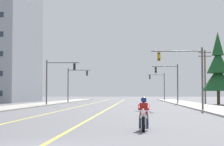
# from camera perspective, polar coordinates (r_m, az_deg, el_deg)

# --- Properties ---
(lane_stripe_center) EXTENTS (0.16, 100.00, 0.01)m
(lane_stripe_center) POSITION_cam_1_polar(r_m,az_deg,el_deg) (56.08, 0.44, -4.68)
(lane_stripe_center) COLOR yellow
(lane_stripe_center) RESTS_ON ground
(lane_stripe_left) EXTENTS (0.16, 100.00, 0.01)m
(lane_stripe_left) POSITION_cam_1_polar(r_m,az_deg,el_deg) (56.44, -3.79, -4.67)
(lane_stripe_left) COLOR yellow
(lane_stripe_left) RESTS_ON ground
(sidewalk_kerb_right) EXTENTS (4.40, 110.00, 0.14)m
(sidewalk_kerb_right) POSITION_cam_1_polar(r_m,az_deg,el_deg) (51.65, 12.49, -4.68)
(sidewalk_kerb_right) COLOR #9E998E
(sidewalk_kerb_right) RESTS_ON ground
(sidewalk_kerb_left) EXTENTS (4.40, 110.00, 0.14)m
(sidewalk_kerb_left) POSITION_cam_1_polar(r_m,az_deg,el_deg) (52.84, -11.81, -4.65)
(sidewalk_kerb_left) COLOR #9E998E
(sidewalk_kerb_left) RESTS_ON ground
(motorcycle_with_rider) EXTENTS (0.70, 2.19, 1.46)m
(motorcycle_with_rider) POSITION_cam_1_polar(r_m,az_deg,el_deg) (17.39, 4.66, -6.40)
(motorcycle_with_rider) COLOR black
(motorcycle_with_rider) RESTS_ON ground
(traffic_signal_near_right) EXTENTS (5.13, 0.46, 6.20)m
(traffic_signal_near_right) POSITION_cam_1_polar(r_m,az_deg,el_deg) (39.34, 10.96, 0.66)
(traffic_signal_near_right) COLOR #47474C
(traffic_signal_near_right) RESTS_ON ground
(traffic_signal_near_left) EXTENTS (4.57, 0.47, 6.20)m
(traffic_signal_near_left) POSITION_cam_1_polar(r_m,az_deg,el_deg) (53.81, -8.19, -0.38)
(traffic_signal_near_left) COLOR #47474C
(traffic_signal_near_left) RESTS_ON ground
(traffic_signal_mid_right) EXTENTS (4.05, 0.37, 6.20)m
(traffic_signal_mid_right) POSITION_cam_1_polar(r_m,az_deg,el_deg) (61.07, 8.52, -0.72)
(traffic_signal_mid_right) COLOR #47474C
(traffic_signal_mid_right) RESTS_ON ground
(traffic_signal_mid_left) EXTENTS (4.11, 0.49, 6.20)m
(traffic_signal_mid_left) POSITION_cam_1_polar(r_m,az_deg,el_deg) (70.52, -5.52, -1.05)
(traffic_signal_mid_left) COLOR #47474C
(traffic_signal_mid_left) RESTS_ON ground
(traffic_signal_far_right) EXTENTS (3.88, 0.47, 6.20)m
(traffic_signal_far_right) POSITION_cam_1_polar(r_m,az_deg,el_deg) (87.53, 6.96, -1.43)
(traffic_signal_far_right) COLOR #47474C
(traffic_signal_far_right) RESTS_ON ground
(utility_pole_right_far) EXTENTS (2.15, 0.26, 9.04)m
(utility_pole_right_far) POSITION_cam_1_polar(r_m,az_deg,el_deg) (68.17, 13.45, -0.20)
(utility_pole_right_far) COLOR brown
(utility_pole_right_far) RESTS_ON ground
(conifer_tree_right_verge_far) EXTENTS (4.96, 4.96, 10.92)m
(conifer_tree_right_verge_far) POSITION_cam_1_polar(r_m,az_deg,el_deg) (60.51, 15.26, 0.28)
(conifer_tree_right_verge_far) COLOR #4C3828
(conifer_tree_right_verge_far) RESTS_ON ground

